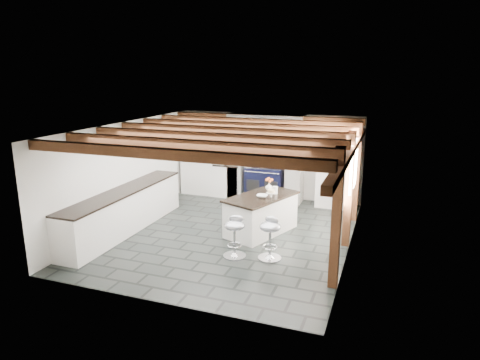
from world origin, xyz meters
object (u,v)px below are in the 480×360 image
(bar_stool_near, at_px, (270,233))
(bar_stool_far, at_px, (235,232))
(range_cooker, at_px, (265,183))
(kitchen_island, at_px, (261,214))

(bar_stool_near, relative_size, bar_stool_far, 1.02)
(range_cooker, distance_m, bar_stool_far, 3.78)
(kitchen_island, bearing_deg, range_cooker, 125.56)
(kitchen_island, distance_m, bar_stool_near, 1.36)
(bar_stool_near, distance_m, bar_stool_far, 0.66)
(range_cooker, distance_m, kitchen_island, 2.45)
(bar_stool_near, height_order, bar_stool_far, bar_stool_near)
(kitchen_island, distance_m, bar_stool_far, 1.37)
(kitchen_island, xyz_separation_m, bar_stool_near, (0.55, -1.24, 0.08))
(range_cooker, distance_m, bar_stool_near, 3.80)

